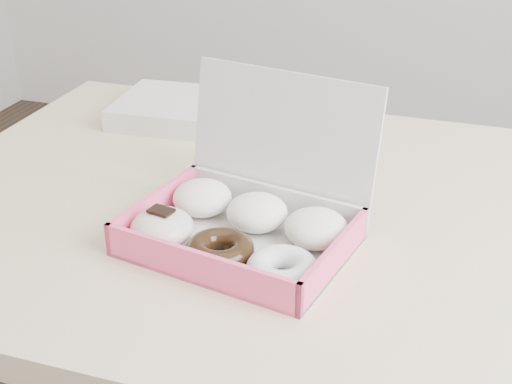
% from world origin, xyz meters
% --- Properties ---
extents(table, '(1.20, 0.80, 0.75)m').
position_xyz_m(table, '(0.00, 0.00, 0.67)').
color(table, '#C6B382').
rests_on(table, ground).
extents(donut_box, '(0.31, 0.28, 0.20)m').
position_xyz_m(donut_box, '(-0.07, -0.11, 0.78)').
color(donut_box, silver).
rests_on(donut_box, table).
extents(newspapers, '(0.25, 0.20, 0.04)m').
position_xyz_m(newspapers, '(-0.32, 0.26, 0.77)').
color(newspapers, silver).
rests_on(newspapers, table).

